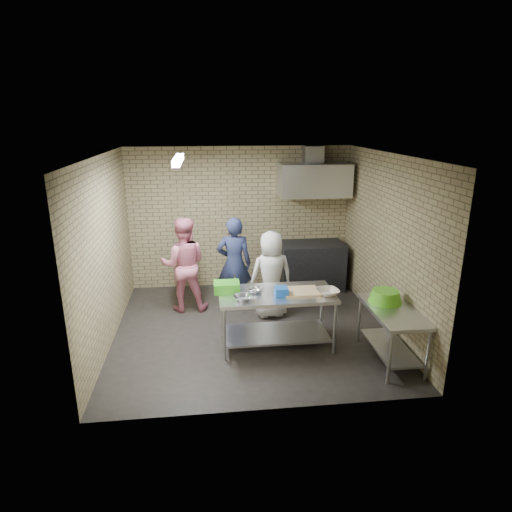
# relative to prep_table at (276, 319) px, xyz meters

# --- Properties ---
(floor) EXTENTS (4.20, 4.20, 0.00)m
(floor) POSITION_rel_prep_table_xyz_m (-0.31, 0.51, -0.41)
(floor) COLOR black
(floor) RESTS_ON ground
(ceiling) EXTENTS (4.20, 4.20, 0.00)m
(ceiling) POSITION_rel_prep_table_xyz_m (-0.31, 0.51, 2.29)
(ceiling) COLOR black
(ceiling) RESTS_ON ground
(back_wall) EXTENTS (4.20, 0.06, 2.70)m
(back_wall) POSITION_rel_prep_table_xyz_m (-0.31, 2.51, 0.94)
(back_wall) COLOR #90855A
(back_wall) RESTS_ON ground
(front_wall) EXTENTS (4.20, 0.06, 2.70)m
(front_wall) POSITION_rel_prep_table_xyz_m (-0.31, -1.49, 0.94)
(front_wall) COLOR #90855A
(front_wall) RESTS_ON ground
(left_wall) EXTENTS (0.06, 4.00, 2.70)m
(left_wall) POSITION_rel_prep_table_xyz_m (-2.41, 0.51, 0.94)
(left_wall) COLOR #90855A
(left_wall) RESTS_ON ground
(right_wall) EXTENTS (0.06, 4.00, 2.70)m
(right_wall) POSITION_rel_prep_table_xyz_m (1.79, 0.51, 0.94)
(right_wall) COLOR #90855A
(right_wall) RESTS_ON ground
(prep_table) EXTENTS (1.64, 0.82, 0.82)m
(prep_table) POSITION_rel_prep_table_xyz_m (0.00, 0.00, 0.00)
(prep_table) COLOR silver
(prep_table) RESTS_ON floor
(side_counter) EXTENTS (0.60, 1.20, 0.75)m
(side_counter) POSITION_rel_prep_table_xyz_m (1.49, -0.59, -0.03)
(side_counter) COLOR silver
(side_counter) RESTS_ON floor
(stove) EXTENTS (1.20, 0.70, 0.90)m
(stove) POSITION_rel_prep_table_xyz_m (1.04, 2.16, 0.04)
(stove) COLOR black
(stove) RESTS_ON floor
(range_hood) EXTENTS (1.30, 0.60, 0.60)m
(range_hood) POSITION_rel_prep_table_xyz_m (1.04, 2.21, 1.69)
(range_hood) COLOR silver
(range_hood) RESTS_ON back_wall
(hood_duct) EXTENTS (0.35, 0.30, 0.30)m
(hood_duct) POSITION_rel_prep_table_xyz_m (1.04, 2.36, 2.14)
(hood_duct) COLOR #A5A8AD
(hood_duct) RESTS_ON back_wall
(wall_shelf) EXTENTS (0.80, 0.20, 0.04)m
(wall_shelf) POSITION_rel_prep_table_xyz_m (1.34, 2.40, 1.51)
(wall_shelf) COLOR #3F2B19
(wall_shelf) RESTS_ON back_wall
(fluorescent_fixture) EXTENTS (0.10, 1.25, 0.08)m
(fluorescent_fixture) POSITION_rel_prep_table_xyz_m (-1.31, 0.51, 2.23)
(fluorescent_fixture) COLOR white
(fluorescent_fixture) RESTS_ON ceiling
(green_crate) EXTENTS (0.36, 0.27, 0.15)m
(green_crate) POSITION_rel_prep_table_xyz_m (-0.70, 0.12, 0.48)
(green_crate) COLOR #30931B
(green_crate) RESTS_ON prep_table
(blue_tub) EXTENTS (0.18, 0.18, 0.12)m
(blue_tub) POSITION_rel_prep_table_xyz_m (0.05, -0.10, 0.47)
(blue_tub) COLOR #1854B5
(blue_tub) RESTS_ON prep_table
(cutting_board) EXTENTS (0.50, 0.38, 0.03)m
(cutting_board) POSITION_rel_prep_table_xyz_m (0.35, -0.02, 0.42)
(cutting_board) COLOR #D9AE7D
(cutting_board) RESTS_ON prep_table
(mixing_bowl_a) EXTENTS (0.30, 0.30, 0.06)m
(mixing_bowl_a) POSITION_rel_prep_table_xyz_m (-0.50, -0.20, 0.44)
(mixing_bowl_a) COLOR #A8ACAF
(mixing_bowl_a) RESTS_ON prep_table
(mixing_bowl_b) EXTENTS (0.23, 0.23, 0.06)m
(mixing_bowl_b) POSITION_rel_prep_table_xyz_m (-0.30, 0.05, 0.44)
(mixing_bowl_b) COLOR silver
(mixing_bowl_b) RESTS_ON prep_table
(ceramic_bowl) EXTENTS (0.36, 0.36, 0.08)m
(ceramic_bowl) POSITION_rel_prep_table_xyz_m (0.70, -0.15, 0.45)
(ceramic_bowl) COLOR beige
(ceramic_bowl) RESTS_ON prep_table
(green_basin) EXTENTS (0.46, 0.46, 0.17)m
(green_basin) POSITION_rel_prep_table_xyz_m (1.47, -0.34, 0.43)
(green_basin) COLOR #59C626
(green_basin) RESTS_ON side_counter
(bottle_red) EXTENTS (0.07, 0.07, 0.18)m
(bottle_red) POSITION_rel_prep_table_xyz_m (1.09, 2.40, 1.62)
(bottle_red) COLOR #B22619
(bottle_red) RESTS_ON wall_shelf
(bottle_green) EXTENTS (0.06, 0.06, 0.15)m
(bottle_green) POSITION_rel_prep_table_xyz_m (1.49, 2.40, 1.61)
(bottle_green) COLOR green
(bottle_green) RESTS_ON wall_shelf
(man_navy) EXTENTS (0.63, 0.45, 1.63)m
(man_navy) POSITION_rel_prep_table_xyz_m (-0.51, 1.38, 0.40)
(man_navy) COLOR #141834
(man_navy) RESTS_ON floor
(woman_pink) EXTENTS (0.80, 0.63, 1.63)m
(woman_pink) POSITION_rel_prep_table_xyz_m (-1.36, 1.43, 0.40)
(woman_pink) COLOR #C86A7E
(woman_pink) RESTS_ON floor
(woman_white) EXTENTS (0.77, 0.56, 1.46)m
(woman_white) POSITION_rel_prep_table_xyz_m (0.07, 1.00, 0.32)
(woman_white) COLOR silver
(woman_white) RESTS_ON floor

